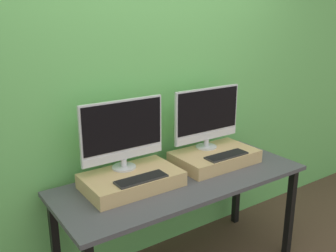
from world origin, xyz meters
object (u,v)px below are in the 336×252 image
Objects in this scene: monitor_left at (123,132)px; monitor_right at (207,116)px; keyboard_right at (226,155)px; keyboard_left at (141,179)px.

monitor_left is 1.00× the size of monitor_right.
monitor_right is 1.75× the size of keyboard_right.
monitor_left is 1.75× the size of keyboard_right.
keyboard_left is 0.72m from keyboard_right.
keyboard_left is at bearing -90.00° from monitor_left.
keyboard_left is 0.79m from monitor_right.
keyboard_left is 1.00× the size of keyboard_right.
keyboard_right is (0.72, -0.23, -0.24)m from monitor_left.
monitor_left reaches higher than keyboard_right.
monitor_right is (0.72, 0.00, 0.00)m from monitor_left.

